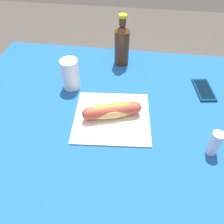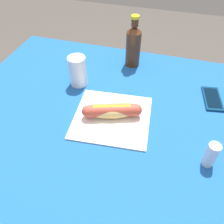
{
  "view_description": "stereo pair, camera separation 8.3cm",
  "coord_description": "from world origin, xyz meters",
  "px_view_note": "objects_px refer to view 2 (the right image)",
  "views": [
    {
      "loc": [
        0.14,
        -0.58,
        1.35
      ],
      "look_at": [
        0.05,
        -0.0,
        0.76
      ],
      "focal_mm": 37.47,
      "sensor_mm": 36.0,
      "label": 1
    },
    {
      "loc": [
        0.22,
        -0.57,
        1.35
      ],
      "look_at": [
        0.05,
        -0.0,
        0.76
      ],
      "focal_mm": 37.47,
      "sensor_mm": 36.0,
      "label": 2
    }
  ],
  "objects_px": {
    "soda_bottle": "(133,45)",
    "salt_shaker": "(211,155)",
    "hot_dog": "(112,111)",
    "cell_phone": "(212,99)",
    "drinking_cup": "(78,71)"
  },
  "relations": [
    {
      "from": "soda_bottle",
      "to": "salt_shaker",
      "type": "bearing_deg",
      "value": -54.19
    },
    {
      "from": "hot_dog",
      "to": "soda_bottle",
      "type": "height_order",
      "value": "soda_bottle"
    },
    {
      "from": "cell_phone",
      "to": "soda_bottle",
      "type": "height_order",
      "value": "soda_bottle"
    },
    {
      "from": "drinking_cup",
      "to": "soda_bottle",
      "type": "bearing_deg",
      "value": 48.57
    },
    {
      "from": "salt_shaker",
      "to": "hot_dog",
      "type": "bearing_deg",
      "value": 162.41
    },
    {
      "from": "hot_dog",
      "to": "soda_bottle",
      "type": "relative_size",
      "value": 0.9
    },
    {
      "from": "cell_phone",
      "to": "salt_shaker",
      "type": "bearing_deg",
      "value": -93.66
    },
    {
      "from": "hot_dog",
      "to": "soda_bottle",
      "type": "distance_m",
      "value": 0.37
    },
    {
      "from": "hot_dog",
      "to": "cell_phone",
      "type": "height_order",
      "value": "hot_dog"
    },
    {
      "from": "soda_bottle",
      "to": "drinking_cup",
      "type": "xyz_separation_m",
      "value": [
        -0.18,
        -0.21,
        -0.04
      ]
    },
    {
      "from": "salt_shaker",
      "to": "soda_bottle",
      "type": "bearing_deg",
      "value": 125.81
    },
    {
      "from": "cell_phone",
      "to": "salt_shaker",
      "type": "xyz_separation_m",
      "value": [
        -0.02,
        -0.31,
        0.04
      ]
    },
    {
      "from": "drinking_cup",
      "to": "hot_dog",
      "type": "bearing_deg",
      "value": -39.42
    },
    {
      "from": "cell_phone",
      "to": "drinking_cup",
      "type": "distance_m",
      "value": 0.55
    },
    {
      "from": "hot_dog",
      "to": "drinking_cup",
      "type": "distance_m",
      "value": 0.25
    }
  ]
}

